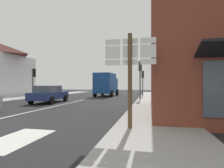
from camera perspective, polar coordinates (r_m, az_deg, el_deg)
ground_plane at (r=16.83m, az=-11.36°, el=-5.50°), size 80.00×80.00×0.00m
sidewalk_right at (r=13.46m, az=13.09°, el=-6.52°), size 2.93×44.00×0.14m
lane_centre_stripe at (r=13.27m, az=-18.29°, el=-6.87°), size 0.16×12.00×0.01m
lane_turn_arrow at (r=5.91m, az=-27.97°, el=-15.23°), size 1.20×2.20×0.01m
sedan_far at (r=16.29m, az=-19.37°, el=-2.98°), size 2.20×4.31×1.47m
delivery_truck at (r=24.21m, az=-1.86°, el=0.00°), size 2.60×5.06×3.05m
route_sign_post at (r=5.87m, az=5.75°, el=4.31°), size 1.66×0.14×3.20m
traffic_light_far_right at (r=22.78m, az=9.74°, el=1.98°), size 0.30×0.49×3.28m
traffic_light_near_right at (r=17.09m, az=8.95°, el=3.88°), size 0.30×0.49×3.74m
traffic_light_near_left at (r=21.23m, az=-23.68°, el=2.19°), size 0.30×0.49×3.29m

